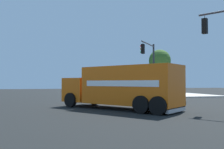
{
  "coord_description": "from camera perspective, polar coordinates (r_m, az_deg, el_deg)",
  "views": [
    {
      "loc": [
        4.12,
        17.42,
        1.74
      ],
      "look_at": [
        -0.22,
        1.92,
        2.25
      ],
      "focal_mm": 39.52,
      "sensor_mm": 36.0,
      "label": 1
    }
  ],
  "objects": [
    {
      "name": "ground_plane",
      "position": [
        17.99,
        -2.34,
        -7.36
      ],
      "size": [
        100.0,
        100.0,
        0.0
      ],
      "primitive_type": "plane",
      "color": "black"
    },
    {
      "name": "sidewalk_corner_near",
      "position": [
        33.4,
        13.01,
        -4.63
      ],
      "size": [
        10.18,
        10.18,
        0.14
      ],
      "primitive_type": "cube",
      "color": "beige",
      "rests_on": "ground"
    },
    {
      "name": "delivery_truck",
      "position": [
        16.1,
        2.11,
        -2.83
      ],
      "size": [
        6.98,
        8.22,
        2.76
      ],
      "color": "orange",
      "rests_on": "ground"
    },
    {
      "name": "traffic_light_primary",
      "position": [
        26.56,
        8.8,
        3.05
      ],
      "size": [
        2.81,
        3.12,
        5.85
      ],
      "color": "#38383D",
      "rests_on": "sidewalk_corner_near"
    },
    {
      "name": "pedestrian_near_corner",
      "position": [
        33.45,
        10.79,
        -2.94
      ],
      "size": [
        0.53,
        0.24,
        1.62
      ],
      "color": "navy",
      "rests_on": "sidewalk_corner_near"
    },
    {
      "name": "pedestrian_crossing",
      "position": [
        34.44,
        16.34,
        -2.84
      ],
      "size": [
        0.39,
        0.42,
        1.65
      ],
      "color": "gray",
      "rests_on": "sidewalk_corner_near"
    },
    {
      "name": "picket_fence_run",
      "position": [
        37.7,
        9.47,
        -3.49
      ],
      "size": [
        6.4,
        0.05,
        0.95
      ],
      "color": "white",
      "rests_on": "sidewalk_corner_near"
    },
    {
      "name": "shade_tree_near",
      "position": [
        37.5,
        10.98,
        3.16
      ],
      "size": [
        3.25,
        3.25,
        6.49
      ],
      "color": "brown",
      "rests_on": "sidewalk_corner_near"
    }
  ]
}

